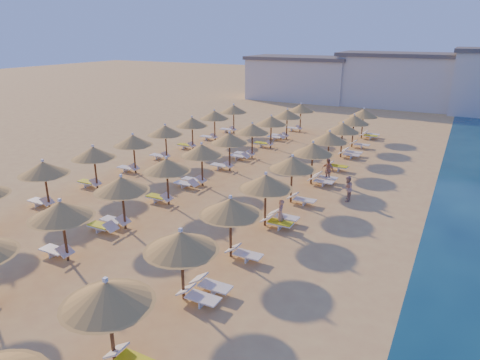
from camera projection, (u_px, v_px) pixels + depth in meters
The scene contains 9 objects.
ground at pixel (215, 226), 23.08m from camera, with size 220.00×220.00×0.00m, color tan.
hotel_blocks at pixel (405, 80), 58.87m from camera, with size 44.48×9.67×8.10m.
parasol_row_east at pixel (292, 164), 25.51m from camera, with size 2.88×40.97×3.04m.
parasol_row_west at pixel (202, 151), 28.33m from camera, with size 2.88×40.97×3.04m.
parasol_row_inland at pixel (150, 136), 32.51m from camera, with size 2.88×29.55×3.04m.
loungers at pixel (222, 183), 28.64m from camera, with size 15.40×39.65×0.66m.
beachgoer_b at pixel (347, 189), 26.24m from camera, with size 0.78×0.61×1.60m, color tan.
beachgoer_a at pixel (280, 214), 22.64m from camera, with size 0.57×0.38×1.57m, color tan.
beachgoer_c at pixel (328, 170), 29.63m from camera, with size 0.98×0.41×1.68m, color tan.
Camera 1 is at (10.97, -17.97, 9.86)m, focal length 32.00 mm.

